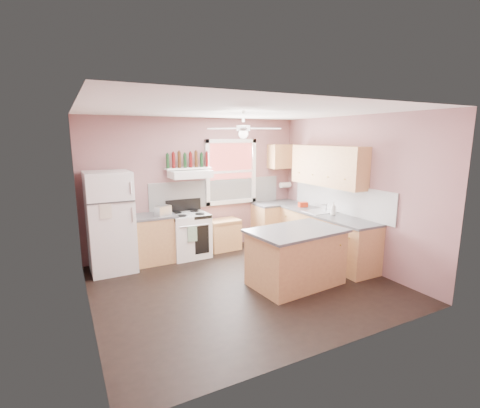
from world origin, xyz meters
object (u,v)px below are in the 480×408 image
refrigerator (110,222)px  island (296,258)px  cart (224,235)px  toaster (163,211)px  stove (189,235)px

refrigerator → island: refrigerator is taller
cart → island: island is taller
island → toaster: bearing=124.0°
refrigerator → cart: size_ratio=2.75×
refrigerator → stove: 1.51m
refrigerator → stove: (1.44, 0.08, -0.45)m
toaster → stove: (0.52, 0.10, -0.56)m
toaster → refrigerator: bearing=154.1°
refrigerator → stove: bearing=2.5°
refrigerator → stove: refrigerator is taller
toaster → island: bearing=-75.5°
refrigerator → cart: 2.30m
refrigerator → toaster: (0.92, -0.02, 0.11)m
refrigerator → island: bearing=-38.8°
stove → island: size_ratio=0.62×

